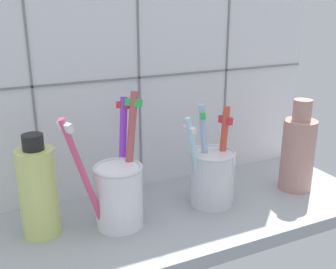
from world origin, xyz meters
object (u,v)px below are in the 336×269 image
(toothbrush_cup_left, at_px, (119,190))
(ceramic_vase, at_px, (298,151))
(toothbrush_cup_right, at_px, (212,174))
(soap_bottle, at_px, (38,190))

(toothbrush_cup_left, distance_m, ceramic_vase, 0.30)
(toothbrush_cup_left, xyz_separation_m, toothbrush_cup_right, (0.15, -0.00, -0.00))
(toothbrush_cup_right, bearing_deg, toothbrush_cup_left, 179.40)
(toothbrush_cup_left, height_order, toothbrush_cup_right, toothbrush_cup_left)
(toothbrush_cup_left, distance_m, soap_bottle, 0.11)
(toothbrush_cup_left, distance_m, toothbrush_cup_right, 0.15)
(ceramic_vase, height_order, soap_bottle, ceramic_vase)
(toothbrush_cup_left, height_order, soap_bottle, toothbrush_cup_left)
(soap_bottle, bearing_deg, ceramic_vase, -5.52)
(toothbrush_cup_right, bearing_deg, soap_bottle, 174.55)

